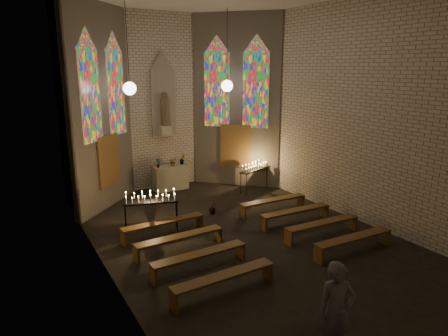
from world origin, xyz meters
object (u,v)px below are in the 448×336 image
at_px(aisle_flower_pot, 212,208).
at_px(votive_stand_left, 151,199).
at_px(votive_stand_right, 254,168).
at_px(altar, 170,178).
at_px(visitor, 336,312).

distance_m(aisle_flower_pot, votive_stand_left, 2.49).
height_order(votive_stand_left, votive_stand_right, votive_stand_left).
relative_size(votive_stand_left, votive_stand_right, 1.09).
height_order(aisle_flower_pot, votive_stand_right, votive_stand_right).
height_order(altar, aisle_flower_pot, altar).
height_order(altar, visitor, visitor).
bearing_deg(altar, votive_stand_left, -120.23).
relative_size(altar, aisle_flower_pot, 3.25).
relative_size(altar, votive_stand_right, 0.91).
height_order(votive_stand_right, visitor, visitor).
bearing_deg(visitor, altar, 104.76).
xyz_separation_m(votive_stand_right, visitor, (-4.27, -8.71, -0.06)).
bearing_deg(aisle_flower_pot, visitor, -101.90).
bearing_deg(votive_stand_left, votive_stand_right, 38.31).
height_order(aisle_flower_pot, votive_stand_left, votive_stand_left).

